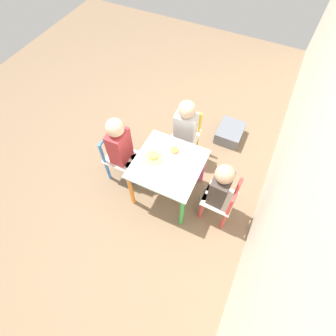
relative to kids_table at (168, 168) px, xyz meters
name	(u,v)px	position (x,y,z in m)	size (l,w,h in m)	color
ground_plane	(168,191)	(0.00, 0.00, -0.41)	(6.00, 6.00, 0.00)	#7F664C
house_wall	(326,132)	(0.00, 0.86, 0.89)	(6.00, 0.06, 2.60)	beige
kids_table	(168,168)	(0.00, 0.00, 0.00)	(0.56, 0.56, 0.48)	silver
chair_blue	(119,158)	(0.01, -0.51, -0.14)	(0.26, 0.26, 0.53)	silver
chair_yellow	(186,136)	(-0.51, -0.04, -0.14)	(0.28, 0.28, 0.53)	silver
chair_red	(221,200)	(0.02, 0.51, -0.14)	(0.27, 0.27, 0.53)	silver
child_front	(121,147)	(0.01, -0.45, 0.06)	(0.20, 0.21, 0.78)	#4C608E
child_left	(185,128)	(-0.45, -0.04, 0.04)	(0.22, 0.21, 0.75)	#4C608E
child_back	(218,188)	(0.02, 0.45, 0.03)	(0.20, 0.21, 0.73)	#7A6B5B
plate_front	(154,157)	(0.00, -0.13, 0.09)	(0.16, 0.16, 0.03)	#EADB66
plate_left	(175,151)	(-0.13, 0.00, 0.09)	(0.15, 0.15, 0.03)	white
storage_bin	(230,133)	(-0.92, 0.32, -0.34)	(0.32, 0.26, 0.14)	slate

